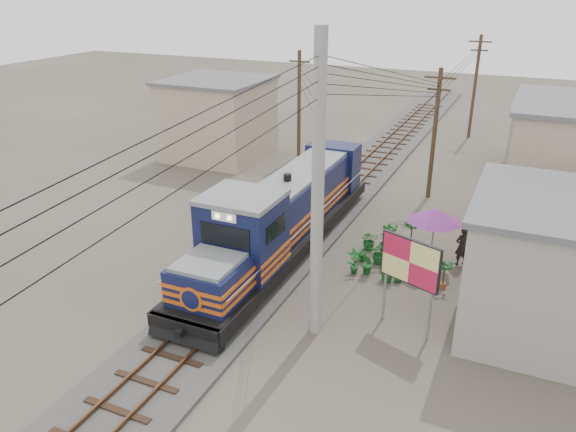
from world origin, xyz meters
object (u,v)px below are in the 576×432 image
at_px(vendor, 462,246).
at_px(locomotive, 282,218).
at_px(market_umbrella, 435,215).
at_px(billboard, 410,264).

bearing_deg(vendor, locomotive, -19.09).
bearing_deg(locomotive, market_umbrella, 15.01).
xyz_separation_m(locomotive, billboard, (6.27, -3.58, 0.85)).
bearing_deg(billboard, market_umbrella, 112.62).
height_order(locomotive, billboard, locomotive).
relative_size(locomotive, billboard, 4.49).
distance_m(billboard, vendor, 6.01).
distance_m(locomotive, market_umbrella, 6.39).
bearing_deg(billboard, vendor, 100.78).
distance_m(locomotive, vendor, 7.66).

